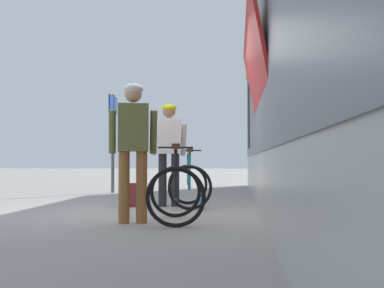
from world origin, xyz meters
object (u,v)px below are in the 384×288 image
Objects in this scene: bicycle_near_black at (176,191)px; backpack_on_platform at (127,195)px; cyclist_far_in_white at (169,145)px; train_car at (374,71)px; cyclist_near_in_olive at (133,139)px; bicycle_far_teal at (189,183)px; water_bottle_near_the_bikes at (202,203)px; platform_sign_post at (113,126)px.

backpack_on_platform is at bearing 119.01° from bicycle_near_black.
cyclist_far_in_white reaches higher than backpack_on_platform.
train_car reaches higher than backpack_on_platform.
bicycle_far_teal is (0.49, 2.13, -0.65)m from cyclist_near_in_olive.
cyclist_near_in_olive is 2.07m from water_bottle_near_the_bikes.
train_car is at bearing -30.84° from backpack_on_platform.
cyclist_near_in_olive reaches higher than water_bottle_near_the_bikes.
bicycle_far_teal is at bearing 118.91° from water_bottle_near_the_bikes.
backpack_on_platform is 0.17× the size of platform_sign_post.
train_car is 3.29m from cyclist_near_in_olive.
platform_sign_post is at bearing 134.02° from train_car.
backpack_on_platform is 1.91× the size of water_bottle_near_the_bikes.
bicycle_near_black reaches higher than water_bottle_near_the_bikes.
platform_sign_post reaches higher than cyclist_near_in_olive.
backpack_on_platform is (-1.08, 1.94, -0.20)m from bicycle_near_black.
cyclist_near_in_olive is at bearing -103.03° from bicycle_far_teal.
train_car reaches higher than bicycle_near_black.
platform_sign_post is (-1.17, 3.48, 1.42)m from backpack_on_platform.
bicycle_near_black is 1.59m from water_bottle_near_the_bikes.
train_car reaches higher than cyclist_far_in_white.
cyclist_near_in_olive is 2.28m from bicycle_far_teal.
train_car reaches higher than bicycle_far_teal.
water_bottle_near_the_bikes is (-2.37, 1.13, -1.86)m from train_car.
cyclist_far_in_white is at bearing 100.51° from bicycle_near_black.
cyclist_near_in_olive is 1.52× the size of bicycle_far_teal.
water_bottle_near_the_bikes is (0.74, 1.68, -0.95)m from cyclist_near_in_olive.
platform_sign_post is (-4.84, 5.01, -0.34)m from train_car.
bicycle_far_teal is at bearing -13.82° from cyclist_far_in_white.
train_car reaches higher than water_bottle_near_the_bikes.
backpack_on_platform is at bearing 104.87° from cyclist_near_in_olive.
train_car is 9.98× the size of cyclist_far_in_white.
platform_sign_post is (-1.87, 3.34, 0.57)m from cyclist_far_in_white.
train_car is 43.97× the size of backpack_on_platform.
cyclist_far_in_white reaches higher than bicycle_near_black.
platform_sign_post reaches higher than backpack_on_platform.
cyclist_far_in_white is 0.73× the size of platform_sign_post.
bicycle_far_teal is at bearing 76.97° from cyclist_near_in_olive.
platform_sign_post reaches higher than bicycle_far_teal.
bicycle_far_teal is at bearing 90.94° from bicycle_near_black.
bicycle_near_black is (0.53, 0.14, -0.65)m from cyclist_near_in_olive.
water_bottle_near_the_bikes is at bearing -57.55° from platform_sign_post.
backpack_on_platform is at bearing -168.67° from cyclist_far_in_white.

